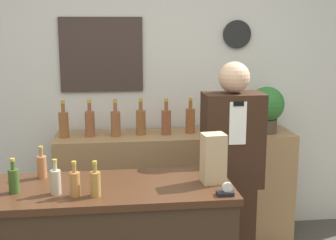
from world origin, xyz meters
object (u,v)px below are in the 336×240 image
at_px(shopkeeper, 231,177).
at_px(tape_dispenser, 226,191).
at_px(potted_plant, 267,107).
at_px(paper_bag, 213,158).

distance_m(shopkeeper, tape_dispenser, 0.75).
distance_m(potted_plant, paper_bag, 1.36).
height_order(shopkeeper, tape_dispenser, shopkeeper).
xyz_separation_m(paper_bag, tape_dispenser, (0.02, -0.21, -0.12)).
height_order(shopkeeper, paper_bag, shopkeeper).
relative_size(potted_plant, tape_dispenser, 4.30).
relative_size(shopkeeper, potted_plant, 4.15).
height_order(potted_plant, paper_bag, potted_plant).
xyz_separation_m(potted_plant, paper_bag, (-0.71, -1.15, -0.07)).
relative_size(potted_plant, paper_bag, 1.33).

